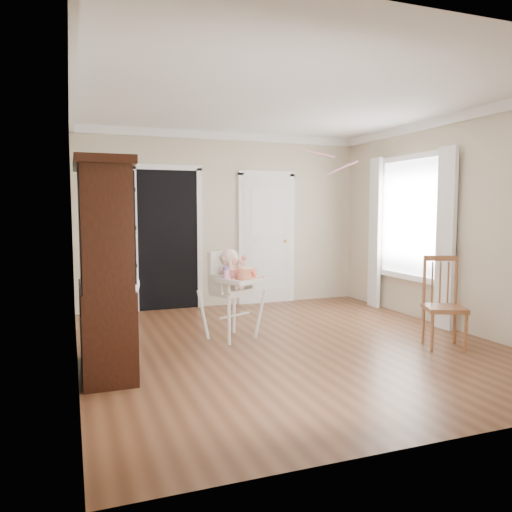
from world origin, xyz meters
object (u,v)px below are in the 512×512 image
object	(u,v)px
china_cabinet	(105,268)
dining_chair	(444,305)
sippy_cup	(226,273)
high_chair	(232,284)
cake	(247,274)

from	to	relation	value
china_cabinet	dining_chair	distance (m)	3.58
sippy_cup	dining_chair	size ratio (longest dim) A/B	0.19
china_cabinet	dining_chair	xyz separation A→B (m)	(3.52, -0.42, -0.51)
high_chair	sippy_cup	world-z (taller)	high_chair
cake	sippy_cup	world-z (taller)	sippy_cup
high_chair	cake	distance (m)	0.29
cake	dining_chair	distance (m)	2.19
china_cabinet	dining_chair	world-z (taller)	china_cabinet
cake	dining_chair	bearing A→B (deg)	-25.21
cake	sippy_cup	xyz separation A→B (m)	(-0.24, 0.01, 0.02)
sippy_cup	china_cabinet	bearing A→B (deg)	-158.69
sippy_cup	china_cabinet	xyz separation A→B (m)	(-1.32, -0.51, 0.17)
sippy_cup	dining_chair	world-z (taller)	dining_chair
cake	china_cabinet	xyz separation A→B (m)	(-1.56, -0.51, 0.19)
high_chair	dining_chair	xyz separation A→B (m)	(2.07, -1.15, -0.18)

